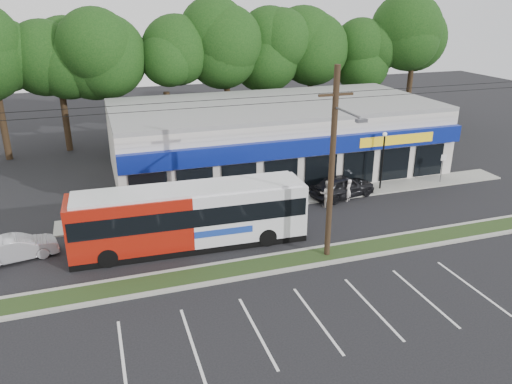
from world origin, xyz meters
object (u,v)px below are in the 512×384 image
Objects in this scene: lamp_post at (383,154)px; sign_post at (443,163)px; metrobus at (190,215)px; pedestrian_b at (327,194)px; pedestrian_a at (348,190)px; utility_pole at (330,160)px; car_dark at (342,186)px; car_silver at (17,248)px.

sign_post is (5.00, -0.23, -1.12)m from lamp_post.
pedestrian_b is (9.56, 2.66, -0.90)m from metrobus.
lamp_post reaches higher than pedestrian_a.
lamp_post is at bearing 43.95° from utility_pole.
utility_pole is 9.51m from pedestrian_a.
pedestrian_a is at bearing -173.22° from sign_post.
lamp_post is 0.91× the size of car_dark.
utility_pole is 8.20m from metrobus.
utility_pole is at bearing 12.34° from pedestrian_a.
pedestrian_a is 1.90m from pedestrian_b.
sign_post is at bearing 13.93° from metrobus.
lamp_post reaches higher than sign_post.
pedestrian_b reaches higher than car_dark.
car_silver is at bearing -174.44° from sign_post.
metrobus is (-14.62, -4.30, -0.85)m from lamp_post.
sign_post is 8.32m from pedestrian_a.
pedestrian_b is at bearing 63.53° from utility_pole.
sign_post is at bearing -2.58° from lamp_post.
utility_pole is 10.66× the size of car_dark.
lamp_post reaches higher than car_silver.
lamp_post is 2.32× the size of pedestrian_b.
car_dark is (-3.26, -0.41, -1.87)m from lamp_post.
metrobus reaches higher than car_dark.
lamp_post is 5.13m from sign_post.
car_silver is at bearing -36.05° from pedestrian_a.
car_silver is (-23.57, -3.01, -2.02)m from lamp_post.
car_silver is at bearing 85.93° from car_dark.
pedestrian_a is at bearing 53.46° from utility_pole.
lamp_post is 23.85m from car_silver.
sign_post reaches higher than car_silver.
lamp_post is 5.60m from pedestrian_b.
lamp_post is at bearing -141.80° from pedestrian_b.
car_dark is at bearing -94.22° from car_silver.
pedestrian_a reaches higher than car_silver.
utility_pole is at bearing -119.05° from car_silver.
lamp_post is 3.78m from car_dark.
utility_pole is 3.89× the size of metrobus.
pedestrian_b is (18.51, 1.37, 0.26)m from car_silver.
metrobus is (-6.45, 3.57, -3.59)m from utility_pole.
metrobus reaches higher than car_silver.
sign_post is 10.18m from pedestrian_b.
metrobus is at bearing -109.73° from car_silver.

